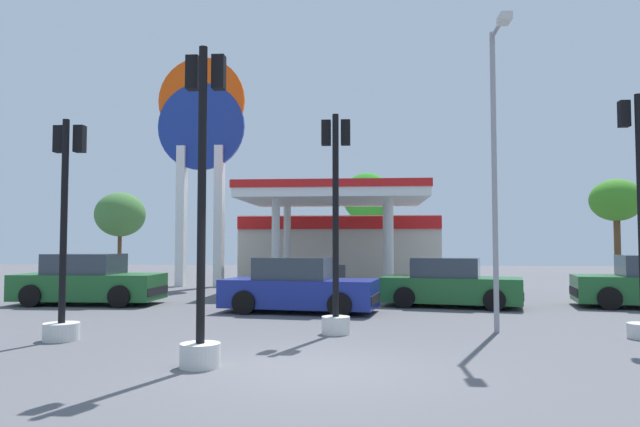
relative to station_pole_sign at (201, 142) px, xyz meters
The scene contains 14 objects.
ground_plane 20.06m from the station_pole_sign, 68.56° to the right, with size 90.00×90.00×0.00m, color #56565B.
gas_station 8.53m from the station_pole_sign, 23.16° to the left, with size 9.73×11.99×4.39m.
station_pole_sign is the anchor object (origin of this frame).
car_0 13.04m from the station_pole_sign, 59.49° to the right, with size 4.66×2.54×1.59m.
car_1 10.38m from the station_pole_sign, 98.80° to the right, with size 4.64×2.15×1.65m.
car_2 14.54m from the station_pole_sign, 37.60° to the right, with size 4.60×2.74×1.54m.
traffic_signal_0 16.15m from the station_pole_sign, 84.13° to the right, with size 0.72×0.72×4.58m.
traffic_signal_1 16.37m from the station_pole_sign, 62.80° to the right, with size 0.65×0.67×4.88m.
traffic_signal_2 18.89m from the station_pole_sign, 73.63° to the right, with size 0.65×0.68×5.22m.
traffic_signal_3 20.17m from the station_pole_sign, 45.92° to the right, with size 0.66×0.69×5.17m.
tree_0 12.60m from the station_pole_sign, 130.58° to the left, with size 3.18×3.18×5.29m.
tree_1 12.90m from the station_pole_sign, 52.04° to the left, with size 3.10×3.10×6.50m.
tree_2 24.40m from the station_pole_sign, 21.46° to the left, with size 3.03×3.03×5.84m.
corner_streetlamp 17.52m from the station_pole_sign, 51.75° to the right, with size 0.24×1.48×6.84m.
Camera 1 is at (0.92, -9.22, 1.97)m, focal length 32.63 mm.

